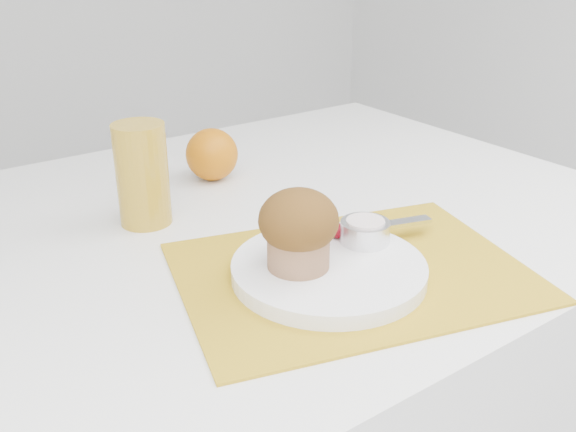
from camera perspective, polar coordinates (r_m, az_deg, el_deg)
placemat at (r=0.75m, az=5.71°, el=-4.96°), size 0.46×0.39×0.00m
plate at (r=0.73m, az=3.64°, el=-4.77°), size 0.25×0.25×0.02m
ramekin at (r=0.78m, az=6.85°, el=-1.39°), size 0.08×0.08×0.03m
cream at (r=0.77m, az=6.90°, el=-0.54°), size 0.05×0.05×0.01m
raspberry_near at (r=0.76m, az=2.49°, el=-1.87°), size 0.02×0.02×0.02m
raspberry_far at (r=0.78m, az=4.48°, el=-1.31°), size 0.02×0.02×0.02m
butter_knife at (r=0.80m, az=6.06°, el=-1.24°), size 0.20×0.07×0.01m
orange at (r=1.02m, az=-6.78°, el=5.45°), size 0.08×0.08×0.08m
juice_glass at (r=0.87m, az=-12.83°, el=3.61°), size 0.09×0.09×0.14m
muffin at (r=0.70m, az=0.94°, el=-1.08°), size 0.09×0.09×0.09m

